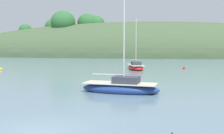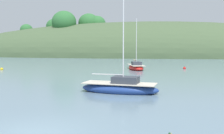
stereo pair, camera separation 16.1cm
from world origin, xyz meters
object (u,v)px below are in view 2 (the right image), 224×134
(sailboat_orange_cutter, at_px, (120,88))
(mooring_buoy_outer, at_px, (2,69))
(sailboat_cream_ketch, at_px, (136,67))
(mooring_buoy_channel, at_px, (184,68))

(sailboat_orange_cutter, distance_m, mooring_buoy_outer, 26.56)
(sailboat_cream_ketch, relative_size, mooring_buoy_outer, 14.89)
(sailboat_cream_ketch, xyz_separation_m, sailboat_orange_cutter, (0.23, -20.90, -0.00))
(sailboat_cream_ketch, bearing_deg, mooring_buoy_outer, -169.07)
(mooring_buoy_channel, xyz_separation_m, mooring_buoy_outer, (-27.71, -6.08, 0.00))
(mooring_buoy_outer, bearing_deg, sailboat_cream_ketch, 10.93)
(mooring_buoy_channel, height_order, mooring_buoy_outer, same)
(mooring_buoy_outer, bearing_deg, mooring_buoy_channel, 12.38)
(sailboat_cream_ketch, bearing_deg, mooring_buoy_channel, 16.16)
(sailboat_cream_ketch, relative_size, sailboat_orange_cutter, 0.98)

